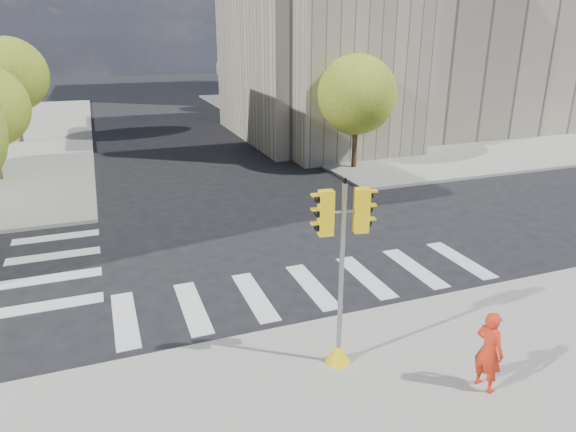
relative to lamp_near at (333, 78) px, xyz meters
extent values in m
plane|color=black|center=(-8.00, -14.00, -4.58)|extent=(160.00, 160.00, 0.00)
cube|color=gray|center=(12.00, 12.00, -4.50)|extent=(28.00, 40.00, 0.15)
cube|color=gray|center=(9.00, 6.00, 2.42)|extent=(26.00, 14.00, 14.00)
cube|color=gray|center=(1.00, 1.00, 2.42)|extent=(8.00, 8.00, 14.00)
cylinder|color=#382616|center=(-18.50, 10.00, -3.27)|extent=(0.28, 0.28, 2.62)
sphere|color=#517922|center=(-18.50, 10.00, -0.03)|extent=(4.80, 4.80, 4.80)
cylinder|color=#382616|center=(-0.50, -4.00, -3.39)|extent=(0.28, 0.28, 2.38)
sphere|color=#517922|center=(-0.50, -4.00, -0.52)|extent=(4.20, 4.20, 4.20)
cylinder|color=#382616|center=(-0.50, 8.00, -3.32)|extent=(0.28, 0.28, 2.52)
sphere|color=#517922|center=(-0.50, 8.00, -0.22)|extent=(4.60, 4.60, 4.60)
cylinder|color=#382616|center=(-0.50, 20.00, -3.44)|extent=(0.28, 0.28, 2.27)
sphere|color=#517922|center=(-0.50, 20.00, -0.70)|extent=(4.00, 4.00, 4.00)
cylinder|color=black|center=(0.00, 0.00, -0.43)|extent=(0.12, 0.12, 8.00)
cube|color=black|center=(0.00, 0.00, 3.57)|extent=(0.35, 0.18, 0.22)
cylinder|color=black|center=(0.00, 14.00, -0.43)|extent=(0.12, 0.12, 8.00)
cube|color=black|center=(0.00, 14.00, 3.57)|extent=(0.35, 0.18, 0.22)
cone|color=yellow|center=(-9.09, -19.84, -4.18)|extent=(0.56, 0.56, 0.50)
cylinder|color=gray|center=(-9.09, -19.84, -2.32)|extent=(0.11, 0.11, 4.22)
cylinder|color=black|center=(-9.09, -19.84, -0.16)|extent=(0.07, 0.07, 0.12)
cylinder|color=gray|center=(-9.09, -19.84, -0.81)|extent=(0.90, 0.18, 0.06)
cube|color=yellow|center=(-9.47, -19.79, -0.81)|extent=(0.33, 0.26, 0.95)
cube|color=yellow|center=(-8.71, -19.88, -0.81)|extent=(0.33, 0.26, 0.95)
imported|color=red|center=(-6.59, -21.70, -3.54)|extent=(0.54, 0.72, 1.79)
camera|label=1|loc=(-13.59, -28.65, 2.65)|focal=32.00mm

